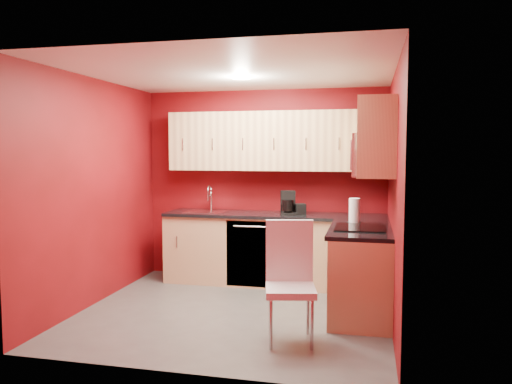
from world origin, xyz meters
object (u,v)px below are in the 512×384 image
at_px(coffee_maker, 289,203).
at_px(napkin_holder, 300,209).
at_px(sink, 207,209).
at_px(paper_towel, 354,211).
at_px(dining_chair, 290,283).
at_px(microwave, 373,155).

xyz_separation_m(coffee_maker, napkin_holder, (0.14, 0.05, -0.08)).
bearing_deg(napkin_holder, sink, 178.71).
height_order(paper_towel, dining_chair, paper_towel).
height_order(sink, paper_towel, sink).
distance_m(microwave, sink, 2.43).
height_order(microwave, dining_chair, microwave).
relative_size(sink, coffee_maker, 1.77).
xyz_separation_m(coffee_maker, dining_chair, (0.31, -1.81, -0.52)).
relative_size(sink, napkin_holder, 3.89).
distance_m(sink, paper_towel, 2.02).
distance_m(coffee_maker, dining_chair, 1.91).
height_order(coffee_maker, paper_towel, coffee_maker).
relative_size(coffee_maker, paper_towel, 1.07).
relative_size(microwave, sink, 1.46).
bearing_deg(sink, napkin_holder, -1.29).
xyz_separation_m(microwave, napkin_holder, (-0.86, 0.98, -0.68)).
bearing_deg(sink, coffee_maker, -4.19).
height_order(sink, dining_chair, sink).
height_order(sink, coffee_maker, sink).
xyz_separation_m(paper_towel, dining_chair, (-0.51, -1.23, -0.51)).
bearing_deg(sink, microwave, -25.60).
relative_size(microwave, napkin_holder, 5.68).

